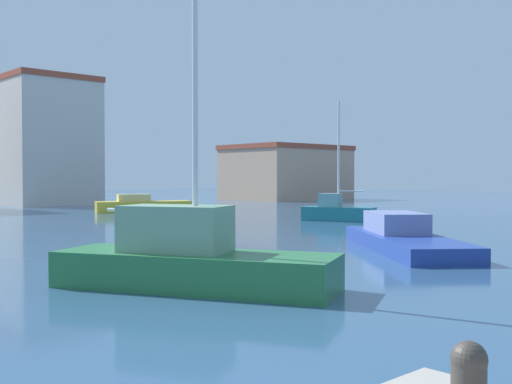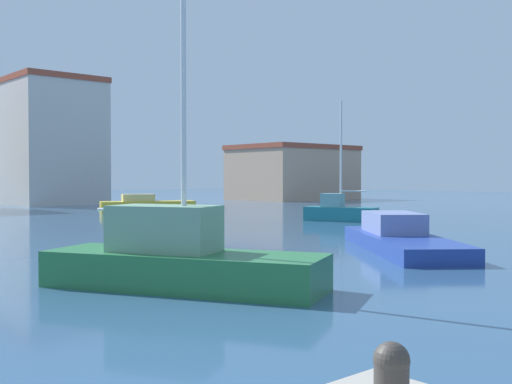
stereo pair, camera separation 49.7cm
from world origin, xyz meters
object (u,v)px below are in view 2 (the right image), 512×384
at_px(motorboat_yellow_outer_mooring, 147,205).
at_px(sailboat_green_center_channel, 179,258).
at_px(sailboat_teal_far_right, 340,211).
at_px(motorboat_blue_behind_lamppost, 399,237).

relative_size(motorboat_yellow_outer_mooring, sailboat_green_center_channel, 0.64).
height_order(sailboat_teal_far_right, motorboat_yellow_outer_mooring, sailboat_teal_far_right).
relative_size(motorboat_blue_behind_lamppost, sailboat_green_center_channel, 0.72).
bearing_deg(motorboat_yellow_outer_mooring, sailboat_teal_far_right, -78.57).
xyz_separation_m(sailboat_teal_far_right, motorboat_yellow_outer_mooring, (-3.09, 15.27, -0.12)).
xyz_separation_m(motorboat_yellow_outer_mooring, motorboat_blue_behind_lamppost, (-5.58, -25.46, -0.04)).
bearing_deg(motorboat_blue_behind_lamppost, sailboat_teal_far_right, 49.63).
relative_size(sailboat_teal_far_right, sailboat_green_center_channel, 0.63).
relative_size(sailboat_teal_far_right, motorboat_blue_behind_lamppost, 0.88).
bearing_deg(motorboat_blue_behind_lamppost, sailboat_green_center_channel, -173.40).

